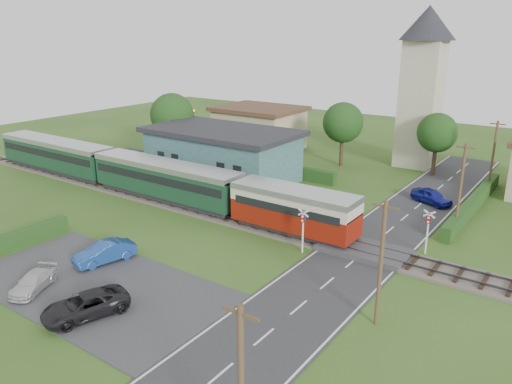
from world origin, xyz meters
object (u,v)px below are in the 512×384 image
Objects in this scene: car_on_road at (432,196)px; church_tower at (423,76)px; car_park_silver at (33,282)px; equipment_hut at (129,162)px; pedestrian_far at (141,171)px; crossing_signal_far at (428,226)px; house_west at (259,127)px; car_park_blue at (105,252)px; station_building at (222,153)px; pedestrian_near at (229,189)px; train at (141,173)px; car_park_dark at (85,305)px; crossing_signal_near at (303,224)px.

church_tower is at bearing 48.17° from car_on_road.
car_park_silver is at bearing 177.48° from car_on_road.
car_on_road is at bearing 19.55° from equipment_hut.
crossing_signal_far is at bearing -113.57° from pedestrian_far.
equipment_hut is 20.05m from house_west.
car_park_blue is at bearing -141.23° from crossing_signal_far.
car_park_silver is (13.90, -19.70, -1.14)m from equipment_hut.
station_building is (8.00, 5.79, 0.95)m from equipment_hut.
church_tower reaches higher than car_park_blue.
crossing_signal_far is 22.23m from car_park_blue.
pedestrian_near is (-14.97, -10.52, 0.64)m from car_on_road.
train is 9.28× the size of car_park_dark.
church_tower is 9.70× the size of pedestrian_near.
pedestrian_near is (13.73, -0.32, -0.39)m from equipment_hut.
station_building is 4.08× the size of car_on_road.
car_park_silver is (-17.70, -18.89, -1.54)m from crossing_signal_far.
car_park_blue is at bearing -52.42° from train.
car_park_silver is 5.01m from car_park_dark.
house_west is at bearing 81.38° from equipment_hut.
equipment_hut reaches higher than car_park_blue.
crossing_signal_far is at bearing 5.23° from train.
crossing_signal_near is 13.66m from car_park_blue.
crossing_signal_near is (16.40, -11.40, -0.55)m from station_building.
crossing_signal_far is at bearing -15.63° from station_building.
church_tower reaches higher than pedestrian_near.
car_on_road is at bearing -65.66° from church_tower.
pedestrian_far is (-0.80, -20.21, -1.48)m from house_west.
crossing_signal_near is 0.79× the size of car_park_blue.
church_tower is 10.26× the size of pedestrian_far.
house_west is at bearing -25.06° from pedestrian_far.
crossing_signal_near is (24.40, -5.61, 0.39)m from equipment_hut.
train is (-2.55, -8.99, -0.52)m from station_building.
house_west is 2.99× the size of car_park_silver.
house_west is at bearing 130.11° from crossing_signal_near.
equipment_hut is 1.49× the size of pedestrian_far.
car_park_blue is 2.28× the size of pedestrian_near.
house_west is 36.36m from car_park_blue.
station_building is at bearing -70.35° from house_west.
station_building reaches higher than car_park_silver.
house_west reaches higher than pedestrian_near.
pedestrian_far is at bearing 149.28° from car_park_dark.
pedestrian_far reaches higher than car_park_dark.
car_park_blue is 0.89× the size of car_park_dark.
equipment_hut is at bearing 56.62° from pedestrian_far.
station_building is 21.26m from car_on_road.
train is (5.45, -3.20, 0.43)m from equipment_hut.
house_west is 2.61× the size of car_park_blue.
crossing_signal_far is at bearing -169.23° from pedestrian_near.
car_on_road is at bearing 74.59° from car_park_blue.
church_tower reaches higher than station_building.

